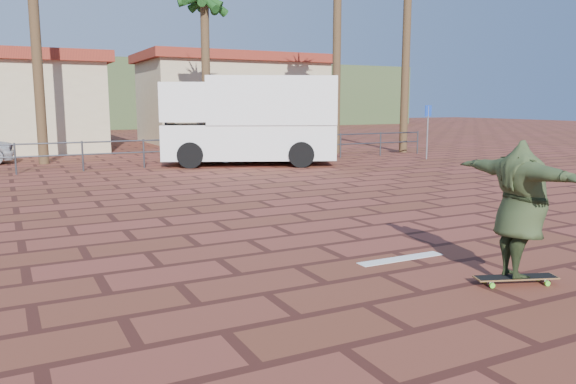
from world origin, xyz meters
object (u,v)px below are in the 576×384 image
(longboard, at_px, (516,278))
(car_white, at_px, (250,142))
(skateboarder, at_px, (520,209))
(campervan, at_px, (251,119))

(longboard, relative_size, car_white, 0.25)
(skateboarder, bearing_deg, car_white, -4.48)
(skateboarder, xyz_separation_m, campervan, (2.55, 14.25, 0.71))
(longboard, distance_m, campervan, 14.56)
(longboard, relative_size, campervan, 0.16)
(longboard, xyz_separation_m, car_white, (3.18, 15.77, 0.60))
(skateboarder, relative_size, campervan, 0.32)
(car_white, bearing_deg, campervan, 158.66)
(longboard, xyz_separation_m, skateboarder, (-0.00, -0.00, 0.87))
(car_white, bearing_deg, skateboarder, 169.67)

